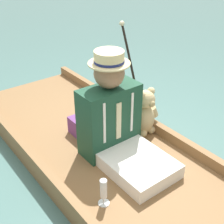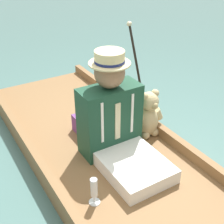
# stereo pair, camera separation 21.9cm
# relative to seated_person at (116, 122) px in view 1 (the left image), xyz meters

# --- Properties ---
(ground_plane) EXTENTS (16.00, 16.00, 0.00)m
(ground_plane) POSITION_rel_seated_person_xyz_m (0.05, -0.09, -0.40)
(ground_plane) COLOR #476B66
(punt_boat) EXTENTS (1.11, 3.14, 0.20)m
(punt_boat) POSITION_rel_seated_person_xyz_m (0.05, -0.09, -0.34)
(punt_boat) COLOR brown
(punt_boat) RESTS_ON ground_plane
(seat_cushion) EXTENTS (0.37, 0.26, 0.15)m
(seat_cushion) POSITION_rel_seated_person_xyz_m (-0.04, -0.37, -0.22)
(seat_cushion) COLOR #6B3875
(seat_cushion) RESTS_ON punt_boat
(seated_person) EXTENTS (0.47, 0.75, 0.83)m
(seated_person) POSITION_rel_seated_person_xyz_m (0.00, 0.00, 0.00)
(seated_person) COLOR white
(seated_person) RESTS_ON punt_boat
(teddy_bear) EXTENTS (0.30, 0.18, 0.43)m
(teddy_bear) POSITION_rel_seated_person_xyz_m (-0.38, -0.08, -0.10)
(teddy_bear) COLOR tan
(teddy_bear) RESTS_ON punt_boat
(wine_glass) EXTENTS (0.08, 0.08, 0.20)m
(wine_glass) POSITION_rel_seated_person_xyz_m (0.39, 0.36, -0.18)
(wine_glass) COLOR silver
(wine_glass) RESTS_ON punt_boat
(walking_cane) EXTENTS (0.04, 0.38, 0.90)m
(walking_cane) POSITION_rel_seated_person_xyz_m (-0.41, -0.30, 0.22)
(walking_cane) COLOR black
(walking_cane) RESTS_ON punt_boat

